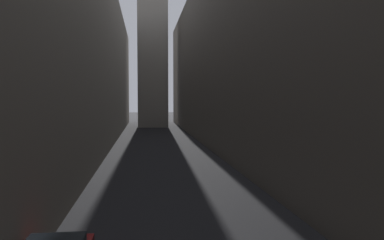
# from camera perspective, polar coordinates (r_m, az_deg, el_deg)

# --- Properties ---
(ground_plane) EXTENTS (264.00, 264.00, 0.00)m
(ground_plane) POSITION_cam_1_polar(r_m,az_deg,el_deg) (40.26, -4.58, -4.94)
(ground_plane) COLOR #232326
(building_block_left) EXTENTS (13.61, 108.00, 20.65)m
(building_block_left) POSITION_cam_1_polar(r_m,az_deg,el_deg) (43.40, -21.43, 9.10)
(building_block_left) COLOR #60594F
(building_block_left) RESTS_ON ground
(building_block_right) EXTENTS (14.17, 108.00, 22.46)m
(building_block_right) POSITION_cam_1_polar(r_m,az_deg,el_deg) (44.58, 11.89, 10.25)
(building_block_right) COLOR #60594F
(building_block_right) RESTS_ON ground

